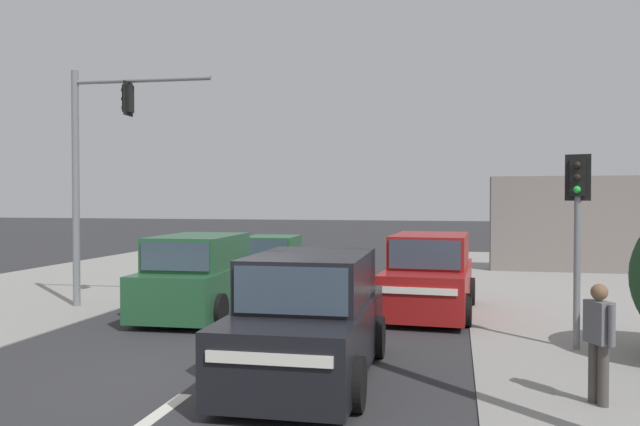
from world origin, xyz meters
TOP-DOWN VIEW (x-y plane):
  - ground_plane at (0.00, 0.00)m, footprint 140.00×140.00m
  - lane_dash_near at (0.00, -2.00)m, footprint 0.20×2.40m
  - lane_dash_mid at (0.00, 3.00)m, footprint 0.20×2.40m
  - lane_dash_far at (0.00, 8.00)m, footprint 0.20×2.40m
  - traffic_signal_mast at (-5.20, 5.27)m, footprint 3.69×0.44m
  - pedestal_signal_right_kerb at (5.86, 3.10)m, footprint 0.43×0.31m
  - sedan_oncoming_near at (-2.04, 10.25)m, footprint 2.04×4.31m
  - suv_oncoming_mid at (-2.24, 4.97)m, footprint 2.21×4.61m
  - suv_receding_far at (3.09, 6.31)m, footprint 2.25×4.62m
  - suv_crossing_left at (1.50, 0.44)m, footprint 2.14×4.58m
  - pedestrian_at_kerb at (5.57, -0.08)m, footprint 0.36×0.50m

SIDE VIEW (x-z plane):
  - ground_plane at x=0.00m, z-range 0.00..0.00m
  - lane_dash_near at x=0.00m, z-range 0.00..0.01m
  - lane_dash_mid at x=0.00m, z-range 0.00..0.01m
  - lane_dash_far at x=0.00m, z-range 0.00..0.01m
  - sedan_oncoming_near at x=-2.04m, z-range -0.08..1.48m
  - suv_oncoming_mid at x=-2.24m, z-range -0.06..1.83m
  - suv_receding_far at x=3.09m, z-range -0.06..1.83m
  - suv_crossing_left at x=1.50m, z-range -0.06..1.83m
  - pedestrian_at_kerb at x=5.57m, z-range 0.11..1.74m
  - pedestal_signal_right_kerb at x=5.86m, z-range 0.64..4.20m
  - traffic_signal_mast at x=-5.20m, z-range 0.83..6.83m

